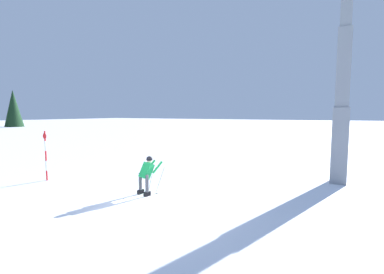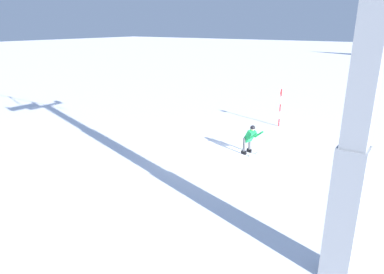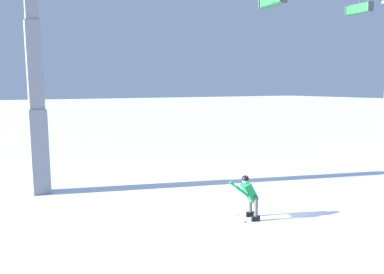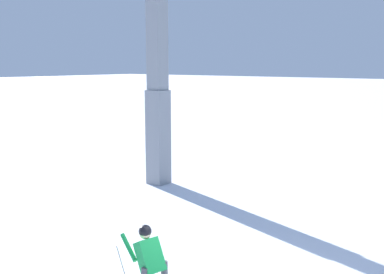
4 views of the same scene
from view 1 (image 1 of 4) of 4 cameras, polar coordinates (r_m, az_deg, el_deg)
The scene contains 4 objects.
ground_plane at distance 9.74m, azimuth -10.50°, elevation -14.49°, with size 260.00×260.00×0.00m, color white.
skier_carving_main at distance 10.76m, azimuth -9.80°, elevation -7.61°, with size 1.71×0.98×1.68m.
lift_tower_near at distance 13.94m, azimuth 30.00°, elevation 10.51°, with size 0.69×3.01×11.17m.
trail_marker_pole at distance 14.54m, azimuth -29.24°, elevation -3.26°, with size 0.07×0.28×2.42m.
Camera 1 is at (7.07, 5.84, 3.26)m, focal length 24.49 mm.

